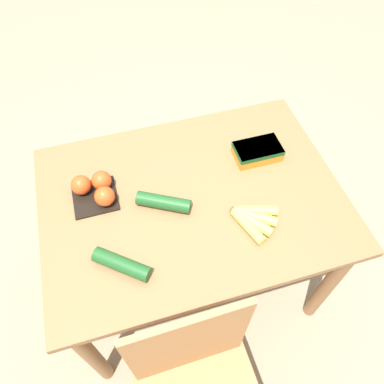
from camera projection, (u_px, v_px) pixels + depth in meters
The scene contains 7 objects.
ground_plane at pixel (192, 273), 2.06m from camera, with size 12.00×12.00×0.00m, color gray.
dining_table at pixel (192, 212), 1.55m from camera, with size 1.17×0.85×0.74m.
banana_bunch at pixel (252, 218), 1.38m from camera, with size 0.18×0.18×0.04m.
tomato_pack at pixel (96, 189), 1.43m from camera, with size 0.17×0.17×0.09m.
carrot_bag at pixel (258, 151), 1.55m from camera, with size 0.19×0.12×0.06m.
cucumber_near at pixel (164, 202), 1.41m from camera, with size 0.21×0.15×0.05m.
cucumber_far at pixel (122, 264), 1.26m from camera, with size 0.19×0.17×0.05m.
Camera 1 is at (0.24, 0.80, 1.93)m, focal length 35.00 mm.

